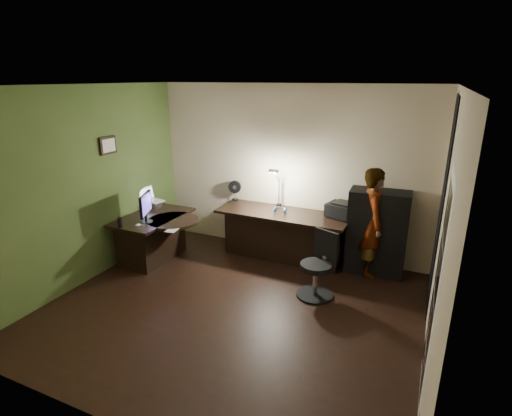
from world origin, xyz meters
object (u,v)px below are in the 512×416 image
at_px(desk_left, 154,238).
at_px(cabinet, 377,232).
at_px(office_chair, 316,266).
at_px(person, 373,223).
at_px(desk_right, 282,236).
at_px(monitor, 145,212).

xyz_separation_m(desk_left, cabinet, (3.26, 0.99, 0.27)).
relative_size(desk_left, office_chair, 1.43).
relative_size(cabinet, person, 0.78).
distance_m(cabinet, person, 0.20).
xyz_separation_m(desk_right, person, (1.37, 0.05, 0.41)).
height_order(desk_left, monitor, monitor).
distance_m(cabinet, office_chair, 1.23).
bearing_deg(desk_left, person, 16.45).
bearing_deg(person, desk_left, 90.86).
height_order(desk_left, desk_right, desk_right).
height_order(monitor, office_chair, monitor).
bearing_deg(cabinet, office_chair, -122.71).
relative_size(desk_left, monitor, 2.54).
distance_m(desk_left, desk_right, 2.03).
height_order(cabinet, office_chair, cabinet).
height_order(desk_right, person, person).
bearing_deg(cabinet, monitor, -161.94).
xyz_separation_m(office_chair, person, (0.55, 0.96, 0.36)).
bearing_deg(office_chair, desk_right, 153.82).
xyz_separation_m(monitor, person, (3.14, 1.13, -0.08)).
relative_size(desk_right, office_chair, 2.35).
distance_m(cabinet, monitor, 3.43).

